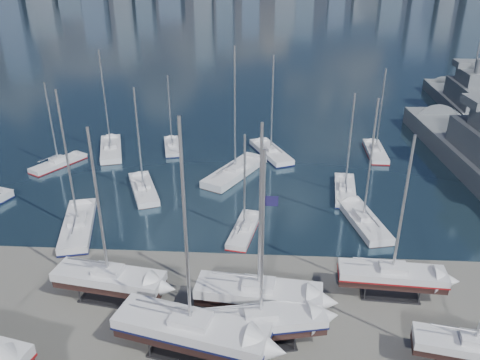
{
  "coord_description": "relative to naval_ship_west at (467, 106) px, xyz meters",
  "views": [
    {
      "loc": [
        6.64,
        -38.77,
        26.11
      ],
      "look_at": [
        3.88,
        8.0,
        4.35
      ],
      "focal_mm": 35.0,
      "sensor_mm": 36.0,
      "label": 1
    }
  ],
  "objects": [
    {
      "name": "ground",
      "position": [
        -44.38,
        -59.59,
        -1.67
      ],
      "size": [
        1400.0,
        1400.0,
        0.0
      ],
      "primitive_type": "plane",
      "color": "#605E59",
      "rests_on": "ground"
    },
    {
      "name": "water",
      "position": [
        -44.38,
        250.41,
        -1.82
      ],
      "size": [
        1400.0,
        600.0,
        0.4
      ],
      "primitive_type": "cube",
      "color": "#1B2E3F",
      "rests_on": "ground"
    },
    {
      "name": "sailboat_cradle_2",
      "position": [
        -50.61,
        -56.98,
        0.38
      ],
      "size": [
        9.73,
        4.16,
        15.43
      ],
      "rotation": [
        0.0,
        0.0,
        -0.17
      ],
      "color": "#2D2D33",
      "rests_on": "ground"
    },
    {
      "name": "sailboat_cradle_3",
      "position": [
        -42.77,
        -62.74,
        0.52
      ],
      "size": [
        11.78,
        5.87,
        18.16
      ],
      "rotation": [
        0.0,
        0.0,
        -0.25
      ],
      "color": "#2D2D33",
      "rests_on": "ground"
    },
    {
      "name": "sailboat_cradle_4",
      "position": [
        -38.03,
        -58.26,
        0.43
      ],
      "size": [
        10.33,
        3.89,
        16.42
      ],
      "rotation": [
        0.0,
        0.0,
        -0.11
      ],
      "color": "#2D2D33",
      "rests_on": "ground"
    },
    {
      "name": "sailboat_cradle_5",
      "position": [
        -37.81,
        -61.45,
        0.39
      ],
      "size": [
        10.04,
        4.61,
        15.69
      ],
      "rotation": [
        0.0,
        0.0,
        0.2
      ],
      "color": "#2D2D33",
      "rests_on": "ground"
    },
    {
      "name": "sailboat_cradle_6",
      "position": [
        -26.78,
        -55.07,
        0.34
      ],
      "size": [
        9.15,
        3.12,
        14.65
      ],
      "rotation": [
        0.0,
        0.0,
        -0.07
      ],
      "color": "#2D2D33",
      "rests_on": "ground"
    },
    {
      "name": "sailboat_cradle_7",
      "position": [
        -23.02,
        -63.03,
        0.27
      ],
      "size": [
        8.31,
        3.72,
        13.32
      ],
      "rotation": [
        0.0,
        0.0,
        -0.19
      ],
      "color": "#2D2D33",
      "rests_on": "ground"
    },
    {
      "name": "sailboat_moored_1",
      "position": [
        -67.02,
        -28.99,
        -1.36
      ],
      "size": [
        6.16,
        8.37,
        12.43
      ],
      "rotation": [
        0.0,
        0.0,
        1.05
      ],
      "color": "black",
      "rests_on": "water"
    },
    {
      "name": "sailboat_moored_2",
      "position": [
        -61.22,
        -23.34,
        -1.34
      ],
      "size": [
        5.98,
        10.97,
        15.96
      ],
      "rotation": [
        0.0,
        0.0,
        1.87
      ],
      "color": "black",
      "rests_on": "water"
    },
    {
      "name": "sailboat_moored_3",
      "position": [
        -57.69,
        -45.91,
        -1.36
      ],
      "size": [
        5.59,
        11.12,
        16.02
      ],
      "rotation": [
        0.0,
        0.0,
        1.82
      ],
      "color": "black",
      "rests_on": "water"
    },
    {
      "name": "sailboat_moored_4",
      "position": [
        -52.91,
        -36.61,
        -1.34
      ],
      "size": [
        5.89,
        9.52,
        13.94
      ],
      "rotation": [
        0.0,
        0.0,
        1.96
      ],
      "color": "black",
      "rests_on": "water"
    },
    {
      "name": "sailboat_moored_5",
      "position": [
        -52.22,
        -21.42,
        -1.36
      ],
      "size": [
        4.03,
        8.27,
        11.92
      ],
      "rotation": [
        0.0,
        0.0,
        1.81
      ],
      "color": "black",
      "rests_on": "water"
    },
    {
      "name": "sailboat_moored_6",
      "position": [
        -39.8,
        -45.57,
        -1.36
      ],
      "size": [
        3.58,
        8.02,
        11.59
      ],
      "rotation": [
        0.0,
        0.0,
        1.38
      ],
      "color": "black",
      "rests_on": "water"
    },
    {
      "name": "sailboat_moored_7",
      "position": [
        -41.79,
        -30.78,
        -1.34
      ],
      "size": [
        8.46,
        12.06,
        17.93
      ],
      "rotation": [
        0.0,
        0.0,
        1.09
      ],
      "color": "black",
      "rests_on": "water"
    },
    {
      "name": "sailboat_moored_8",
      "position": [
        -36.97,
        -23.14,
        -1.36
      ],
      "size": [
        6.82,
        10.62,
        15.44
      ],
      "rotation": [
        0.0,
        0.0,
        1.99
      ],
      "color": "black",
      "rests_on": "water"
    },
    {
      "name": "sailboat_moored_9",
      "position": [
        -26.86,
        -42.9,
        -1.34
      ],
      "size": [
        4.84,
        10.17,
        14.81
      ],
      "rotation": [
        0.0,
        0.0,
        1.79
      ],
      "color": "black",
      "rests_on": "water"
    },
    {
      "name": "sailboat_moored_10",
      "position": [
        -27.76,
        -35.43,
        -1.36
      ],
      "size": [
        3.5,
        9.13,
        13.31
      ],
      "rotation": [
        0.0,
        0.0,
        1.46
      ],
      "color": "black",
      "rests_on": "water"
    },
    {
      "name": "sailboat_moored_11",
      "position": [
        -21.29,
        -21.84,
        -1.36
      ],
      "size": [
        2.72,
        9.04,
        13.43
      ],
      "rotation": [
        0.0,
        0.0,
        1.55
      ],
      "color": "black",
      "rests_on": "water"
    },
    {
      "name": "naval_ship_west",
      "position": [
        0.0,
        0.0,
        0.0
      ],
      "size": [
        8.52,
        40.53,
        17.62
      ],
      "rotation": [
        0.0,
        0.0,
        1.52
      ],
      "color": "#5A5F63",
      "rests_on": "water"
    },
    {
      "name": "flagpole",
      "position": [
        -37.78,
        -60.92,
        5.55
      ],
      "size": [
        1.1,
        0.12,
        12.48
      ],
      "color": "white",
      "rests_on": "ground"
    }
  ]
}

